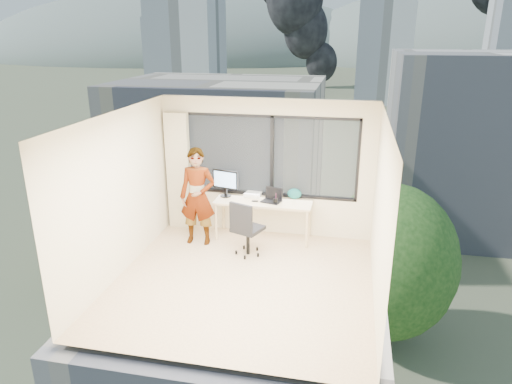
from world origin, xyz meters
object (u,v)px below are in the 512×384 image
(monitor, at_px, (225,183))
(game_console, at_px, (253,194))
(desk, at_px, (263,220))
(person, at_px, (198,197))
(laptop, at_px, (271,196))
(chair, at_px, (248,227))
(handbag, at_px, (294,194))

(monitor, bearing_deg, game_console, 25.10)
(desk, bearing_deg, person, -159.59)
(game_console, distance_m, laptop, 0.46)
(person, relative_size, game_console, 6.16)
(laptop, bearing_deg, chair, -96.64)
(person, distance_m, laptop, 1.34)
(monitor, bearing_deg, desk, 5.27)
(desk, distance_m, handbag, 0.76)
(game_console, xyz_separation_m, handbag, (0.79, 0.02, 0.07))
(laptop, height_order, handbag, laptop)
(monitor, relative_size, game_console, 1.79)
(desk, distance_m, monitor, 0.99)
(chair, bearing_deg, desk, 100.42)
(chair, bearing_deg, handbag, 75.20)
(person, height_order, monitor, person)
(game_console, bearing_deg, handbag, 9.94)
(game_console, height_order, handbag, handbag)
(desk, relative_size, laptop, 4.88)
(chair, xyz_separation_m, handbag, (0.68, 0.95, 0.34))
(chair, height_order, monitor, monitor)
(desk, bearing_deg, laptop, -6.55)
(desk, height_order, person, person)
(chair, distance_m, handbag, 1.22)
(person, height_order, handbag, person)
(desk, height_order, handbag, handbag)
(desk, distance_m, game_console, 0.52)
(desk, relative_size, game_console, 6.17)
(laptop, bearing_deg, monitor, -172.30)
(laptop, xyz_separation_m, handbag, (0.40, 0.25, -0.01))
(person, relative_size, monitor, 3.43)
(person, height_order, game_console, person)
(monitor, xyz_separation_m, handbag, (1.30, 0.13, -0.16))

